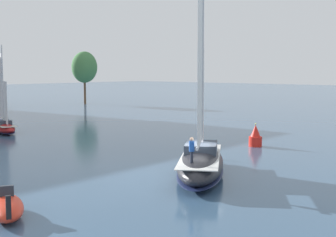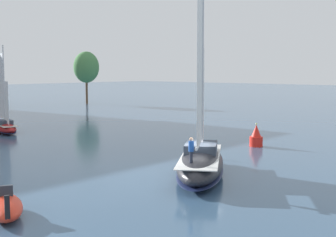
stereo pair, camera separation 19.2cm
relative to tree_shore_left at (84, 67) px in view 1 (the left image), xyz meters
The scene contains 6 objects.
ground_plane 73.65m from the tree_shore_left, 123.13° to the right, with size 400.00×400.00×0.00m, color #385675.
tree_shore_left is the anchor object (origin of this frame).
sailboat_main 73.51m from the tree_shore_left, 123.13° to the right, with size 11.15×8.82×15.47m.
sailboat_moored_near_marina 47.89m from the tree_shore_left, 141.04° to the right, with size 4.15×7.78×10.32m.
motor_tender 80.26m from the tree_shore_left, 132.20° to the right, with size 3.44×4.57×1.63m.
channel_buoy 63.51m from the tree_shore_left, 114.29° to the right, with size 1.28×1.28×2.29m.
Camera 1 is at (-25.83, -19.15, 7.45)m, focal length 50.00 mm.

